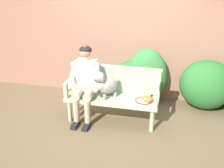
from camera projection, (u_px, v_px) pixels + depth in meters
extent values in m
plane|color=brown|center=(112.00, 120.00, 4.78)|extent=(40.00, 40.00, 0.00)
cube|color=#936651|center=(126.00, 47.00, 5.48)|extent=(8.00, 0.30, 2.04)
ellipsoid|color=#286B2D|center=(131.00, 80.00, 5.39)|extent=(0.78, 0.75, 0.83)
ellipsoid|color=#286B2D|center=(206.00, 85.00, 5.03)|extent=(1.00, 0.81, 0.96)
ellipsoid|color=#337538|center=(147.00, 76.00, 5.27)|extent=(0.80, 0.51, 1.10)
cube|color=#9EB793|center=(112.00, 99.00, 4.60)|extent=(1.60, 0.51, 0.06)
cylinder|color=#9EB793|center=(70.00, 111.00, 4.67)|extent=(0.07, 0.07, 0.40)
cylinder|color=#9EB793|center=(152.00, 121.00, 4.37)|extent=(0.07, 0.07, 0.40)
cylinder|color=#9EB793|center=(77.00, 101.00, 5.02)|extent=(0.07, 0.07, 0.40)
cylinder|color=#9EB793|center=(154.00, 109.00, 4.72)|extent=(0.07, 0.07, 0.40)
cube|color=#9EB793|center=(115.00, 80.00, 4.70)|extent=(1.60, 0.05, 0.46)
cube|color=#9EB793|center=(115.00, 67.00, 4.60)|extent=(1.64, 0.06, 0.04)
cube|color=#9EB793|center=(66.00, 92.00, 4.51)|extent=(0.06, 0.06, 0.24)
cube|color=#9EB793|center=(70.00, 80.00, 4.64)|extent=(0.06, 0.51, 0.04)
cube|color=#9EB793|center=(156.00, 101.00, 4.19)|extent=(0.06, 0.06, 0.24)
cube|color=#9EB793|center=(157.00, 88.00, 4.33)|extent=(0.06, 0.51, 0.04)
cube|color=black|center=(75.00, 125.00, 4.56)|extent=(0.10, 0.24, 0.07)
cylinder|color=tan|center=(76.00, 110.00, 4.54)|extent=(0.10, 0.10, 0.41)
cylinder|color=tan|center=(79.00, 93.00, 4.57)|extent=(0.15, 0.33, 0.15)
cube|color=black|center=(86.00, 126.00, 4.52)|extent=(0.10, 0.24, 0.07)
cylinder|color=tan|center=(87.00, 112.00, 4.49)|extent=(0.10, 0.10, 0.41)
cylinder|color=tan|center=(90.00, 94.00, 4.53)|extent=(0.15, 0.33, 0.15)
cube|color=tan|center=(87.00, 88.00, 4.69)|extent=(0.32, 0.24, 0.20)
cube|color=white|center=(87.00, 74.00, 4.60)|extent=(0.34, 0.22, 0.52)
cylinder|color=white|center=(73.00, 75.00, 4.53)|extent=(0.14, 0.34, 0.45)
sphere|color=tan|center=(70.00, 88.00, 4.51)|extent=(0.09, 0.09, 0.09)
cylinder|color=white|center=(96.00, 77.00, 4.44)|extent=(0.14, 0.34, 0.45)
sphere|color=tan|center=(96.00, 91.00, 4.41)|extent=(0.09, 0.09, 0.09)
sphere|color=tan|center=(85.00, 52.00, 4.42)|extent=(0.20, 0.20, 0.20)
ellipsoid|color=black|center=(86.00, 50.00, 4.42)|extent=(0.21, 0.21, 0.14)
cylinder|color=gray|center=(101.00, 94.00, 4.58)|extent=(0.05, 0.05, 0.09)
cylinder|color=gray|center=(104.00, 97.00, 4.48)|extent=(0.05, 0.05, 0.09)
cylinder|color=gray|center=(111.00, 92.00, 4.68)|extent=(0.05, 0.05, 0.09)
cylinder|color=gray|center=(115.00, 95.00, 4.58)|extent=(0.05, 0.05, 0.09)
ellipsoid|color=gray|center=(108.00, 86.00, 4.51)|extent=(0.42, 0.41, 0.28)
sphere|color=gray|center=(102.00, 86.00, 4.45)|extent=(0.16, 0.16, 0.16)
sphere|color=gray|center=(99.00, 77.00, 4.36)|extent=(0.18, 0.18, 0.18)
ellipsoid|color=gray|center=(95.00, 79.00, 4.33)|extent=(0.13, 0.12, 0.07)
ellipsoid|color=gray|center=(98.00, 76.00, 4.43)|extent=(0.07, 0.07, 0.13)
ellipsoid|color=gray|center=(102.00, 79.00, 4.31)|extent=(0.07, 0.07, 0.13)
sphere|color=gray|center=(116.00, 81.00, 4.57)|extent=(0.08, 0.08, 0.08)
torus|color=red|center=(144.00, 100.00, 4.45)|extent=(0.40, 0.40, 0.02)
cylinder|color=silver|center=(144.00, 101.00, 4.46)|extent=(0.25, 0.25, 0.00)
cube|color=red|center=(149.00, 97.00, 4.56)|extent=(0.07, 0.08, 0.02)
cylinder|color=black|center=(154.00, 94.00, 4.66)|extent=(0.13, 0.21, 0.03)
ellipsoid|color=#9E6B2D|center=(147.00, 98.00, 4.45)|extent=(0.28, 0.27, 0.09)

